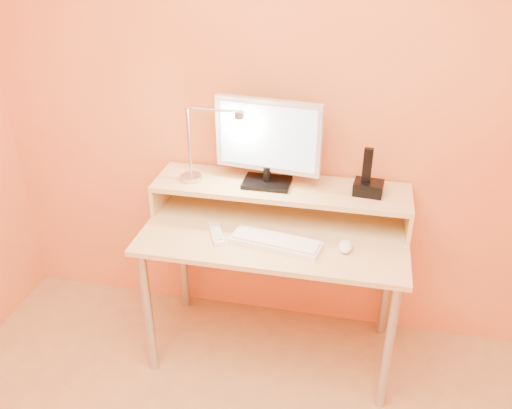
% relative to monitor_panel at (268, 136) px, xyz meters
% --- Properties ---
extents(wall_back, '(3.00, 0.04, 2.50)m').
position_rel_monitor_panel_xyz_m(wall_back, '(0.06, 0.16, 0.13)').
color(wall_back, '#E88950').
rests_on(wall_back, floor).
extents(desk_leg_fl, '(0.04, 0.04, 0.69)m').
position_rel_monitor_panel_xyz_m(desk_leg_fl, '(-0.49, -0.41, -0.77)').
color(desk_leg_fl, '#B0B0B2').
rests_on(desk_leg_fl, floor).
extents(desk_leg_fr, '(0.04, 0.04, 0.69)m').
position_rel_monitor_panel_xyz_m(desk_leg_fr, '(0.61, -0.41, -0.77)').
color(desk_leg_fr, '#B0B0B2').
rests_on(desk_leg_fr, floor).
extents(desk_leg_bl, '(0.04, 0.04, 0.69)m').
position_rel_monitor_panel_xyz_m(desk_leg_bl, '(-0.49, 0.09, -0.77)').
color(desk_leg_bl, '#B0B0B2').
rests_on(desk_leg_bl, floor).
extents(desk_leg_br, '(0.04, 0.04, 0.69)m').
position_rel_monitor_panel_xyz_m(desk_leg_br, '(0.61, 0.09, -0.77)').
color(desk_leg_br, '#B0B0B2').
rests_on(desk_leg_br, floor).
extents(desk_lower, '(1.20, 0.60, 0.02)m').
position_rel_monitor_panel_xyz_m(desk_lower, '(0.06, -0.16, -0.41)').
color(desk_lower, tan).
rests_on(desk_lower, floor).
extents(shelf_riser_left, '(0.02, 0.30, 0.14)m').
position_rel_monitor_panel_xyz_m(shelf_riser_left, '(-0.53, -0.01, -0.33)').
color(shelf_riser_left, tan).
rests_on(shelf_riser_left, desk_lower).
extents(shelf_riser_right, '(0.02, 0.30, 0.14)m').
position_rel_monitor_panel_xyz_m(shelf_riser_right, '(0.66, -0.01, -0.33)').
color(shelf_riser_right, tan).
rests_on(shelf_riser_right, desk_lower).
extents(desk_shelf, '(1.20, 0.30, 0.02)m').
position_rel_monitor_panel_xyz_m(desk_shelf, '(0.06, -0.01, -0.25)').
color(desk_shelf, tan).
rests_on(desk_shelf, desk_lower).
extents(monitor_foot, '(0.22, 0.16, 0.02)m').
position_rel_monitor_panel_xyz_m(monitor_foot, '(0.00, -0.01, -0.23)').
color(monitor_foot, black).
rests_on(monitor_foot, desk_shelf).
extents(monitor_neck, '(0.04, 0.04, 0.07)m').
position_rel_monitor_panel_xyz_m(monitor_neck, '(0.00, -0.01, -0.19)').
color(monitor_neck, black).
rests_on(monitor_neck, monitor_foot).
extents(monitor_panel, '(0.49, 0.10, 0.34)m').
position_rel_monitor_panel_xyz_m(monitor_panel, '(0.00, 0.00, 0.00)').
color(monitor_panel, silver).
rests_on(monitor_panel, monitor_neck).
extents(monitor_back, '(0.44, 0.07, 0.29)m').
position_rel_monitor_panel_xyz_m(monitor_back, '(0.00, 0.02, 0.00)').
color(monitor_back, black).
rests_on(monitor_back, monitor_panel).
extents(monitor_screen, '(0.44, 0.06, 0.29)m').
position_rel_monitor_panel_xyz_m(monitor_screen, '(0.00, -0.02, 0.00)').
color(monitor_screen, '#ACDEF8').
rests_on(monitor_screen, monitor_panel).
extents(lamp_base, '(0.10, 0.10, 0.02)m').
position_rel_monitor_panel_xyz_m(lamp_base, '(-0.36, -0.04, -0.23)').
color(lamp_base, '#B0B0B2').
rests_on(lamp_base, desk_shelf).
extents(lamp_post, '(0.01, 0.01, 0.33)m').
position_rel_monitor_panel_xyz_m(lamp_post, '(-0.36, -0.04, -0.05)').
color(lamp_post, '#B0B0B2').
rests_on(lamp_post, lamp_base).
extents(lamp_arm, '(0.24, 0.01, 0.01)m').
position_rel_monitor_panel_xyz_m(lamp_arm, '(-0.24, -0.04, 0.12)').
color(lamp_arm, '#B0B0B2').
rests_on(lamp_arm, lamp_post).
extents(lamp_head, '(0.04, 0.04, 0.03)m').
position_rel_monitor_panel_xyz_m(lamp_head, '(-0.12, -0.04, 0.10)').
color(lamp_head, '#B0B0B2').
rests_on(lamp_head, lamp_arm).
extents(lamp_bulb, '(0.03, 0.03, 0.00)m').
position_rel_monitor_panel_xyz_m(lamp_bulb, '(-0.12, -0.04, 0.09)').
color(lamp_bulb, '#FFEAC6').
rests_on(lamp_bulb, lamp_head).
extents(phone_dock, '(0.14, 0.11, 0.06)m').
position_rel_monitor_panel_xyz_m(phone_dock, '(0.46, -0.01, -0.21)').
color(phone_dock, black).
rests_on(phone_dock, desk_shelf).
extents(phone_handset, '(0.04, 0.03, 0.16)m').
position_rel_monitor_panel_xyz_m(phone_handset, '(0.45, -0.01, -0.10)').
color(phone_handset, black).
rests_on(phone_handset, phone_dock).
extents(phone_led, '(0.01, 0.00, 0.04)m').
position_rel_monitor_panel_xyz_m(phone_led, '(0.51, -0.06, -0.21)').
color(phone_led, '#1F7CFF').
rests_on(phone_led, phone_dock).
extents(keyboard, '(0.41, 0.19, 0.02)m').
position_rel_monitor_panel_xyz_m(keyboard, '(0.09, -0.27, -0.39)').
color(keyboard, white).
rests_on(keyboard, desk_lower).
extents(mouse, '(0.06, 0.11, 0.04)m').
position_rel_monitor_panel_xyz_m(mouse, '(0.39, -0.25, -0.38)').
color(mouse, white).
rests_on(mouse, desk_lower).
extents(remote_control, '(0.12, 0.18, 0.02)m').
position_rel_monitor_panel_xyz_m(remote_control, '(-0.18, -0.25, -0.39)').
color(remote_control, white).
rests_on(remote_control, desk_lower).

